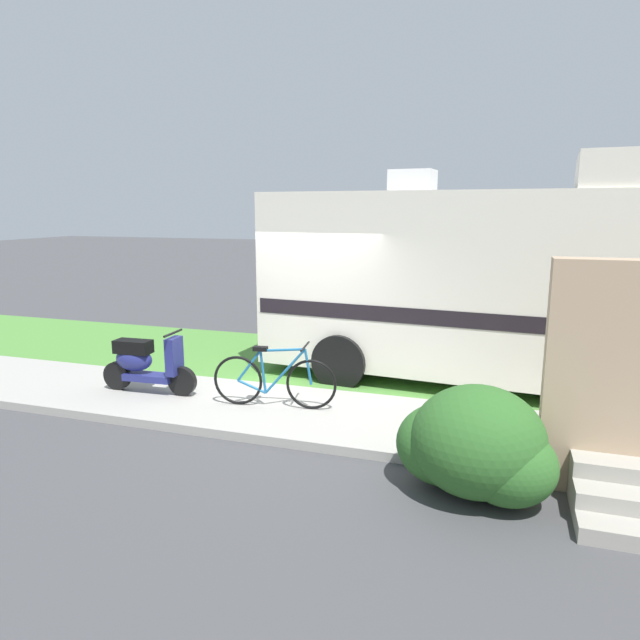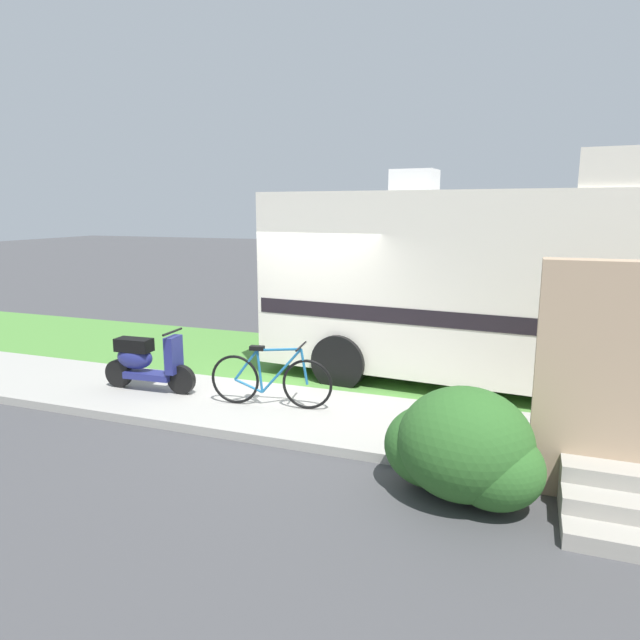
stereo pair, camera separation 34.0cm
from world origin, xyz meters
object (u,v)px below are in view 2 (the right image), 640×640
scooter (145,361)px  bottle_green (596,432)px  bicycle (271,379)px  motorhome_rv (477,280)px  pickup_truck_near (459,287)px

scooter → bottle_green: scooter is taller
bicycle → bottle_green: bicycle is taller
scooter → motorhome_rv: bearing=27.5°
pickup_truck_near → bottle_green: bearing=-70.8°
motorhome_rv → scooter: 5.37m
motorhome_rv → scooter: motorhome_rv is taller
motorhome_rv → scooter: size_ratio=4.34×
motorhome_rv → bottle_green: 3.14m
bottle_green → pickup_truck_near: bearing=109.2°
motorhome_rv → scooter: bearing=-152.5°
motorhome_rv → bottle_green: bearing=-53.6°
scooter → bottle_green: 6.31m
bottle_green → motorhome_rv: bearing=126.4°
motorhome_rv → bottle_green: size_ratio=23.10×
motorhome_rv → pickup_truck_near: 4.89m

